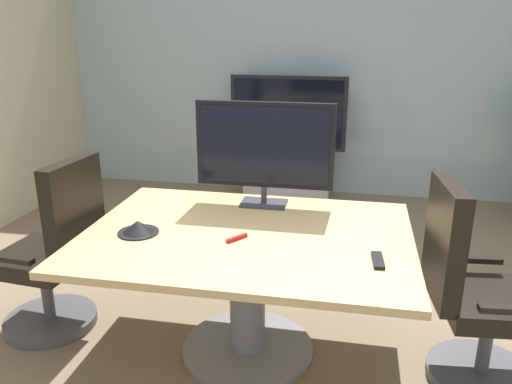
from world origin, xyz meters
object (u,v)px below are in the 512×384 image
Objects in this scene: office_chair_left at (56,261)px; remote_control at (378,260)px; tv_monitor at (264,148)px; conference_phone at (138,228)px; wall_display_unit at (287,159)px; conference_table at (247,264)px; office_chair_right at (472,303)px.

office_chair_left reaches higher than remote_control.
tv_monitor reaches higher than remote_control.
wall_display_unit is at bearing 81.59° from conference_phone.
tv_monitor is at bearing 129.92° from remote_control.
conference_phone is at bearing 170.85° from remote_control.
conference_table is 1.18m from office_chair_left.
tv_monitor is at bearing 88.89° from conference_table.
conference_table is 0.74m from remote_control.
conference_table is 1.61× the size of office_chair_right.
tv_monitor is 4.94× the size of remote_control.
conference_phone is at bearing -168.58° from conference_table.
remote_control is (1.25, -0.11, -0.02)m from conference_phone.
wall_display_unit reaches higher than remote_control.
wall_display_unit is (-1.33, 2.77, -0.01)m from office_chair_right.
conference_phone is at bearing -134.92° from tv_monitor.
office_chair_right is 1.30× the size of tv_monitor.
conference_table is at bearing 83.65° from office_chair_right.
tv_monitor is 3.82× the size of conference_phone.
office_chair_left is at bearing 179.52° from conference_table.
conference_table is 2.76m from wall_display_unit.
tv_monitor reaches higher than wall_display_unit.
wall_display_unit is (1.03, 2.74, -0.01)m from office_chair_left.
conference_table is 10.31× the size of remote_control.
office_chair_left is 2.93m from wall_display_unit.
conference_table is 1.18m from office_chair_right.
remote_control is (0.68, -0.23, 0.20)m from conference_table.
remote_control is at bearing -5.10° from conference_phone.
tv_monitor reaches higher than office_chair_right.
office_chair_left reaches higher than conference_table.
office_chair_left is at bearing 168.66° from remote_control.
office_chair_left is at bearing -158.89° from tv_monitor.
office_chair_left reaches higher than conference_phone.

